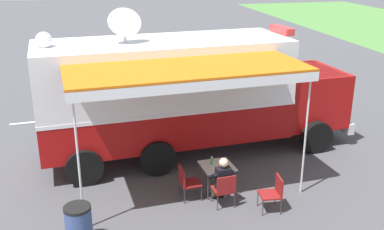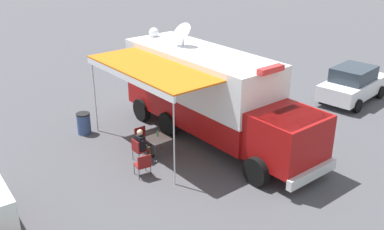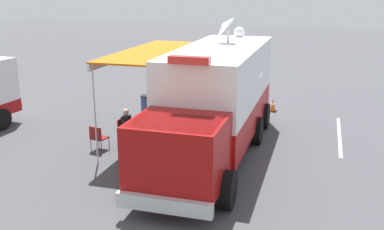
{
  "view_description": "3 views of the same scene",
  "coord_description": "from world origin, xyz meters",
  "px_view_note": "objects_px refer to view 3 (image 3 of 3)",
  "views": [
    {
      "loc": [
        12.57,
        -2.03,
        5.84
      ],
      "look_at": [
        0.23,
        0.78,
        1.28
      ],
      "focal_mm": 42.42,
      "sensor_mm": 36.0,
      "label": 1
    },
    {
      "loc": [
        9.83,
        13.85,
        7.98
      ],
      "look_at": [
        0.76,
        0.56,
        1.12
      ],
      "focal_mm": 41.17,
      "sensor_mm": 36.0,
      "label": 2
    },
    {
      "loc": [
        -4.46,
        14.28,
        5.44
      ],
      "look_at": [
        0.61,
        1.13,
        1.37
      ],
      "focal_mm": 41.72,
      "sensor_mm": 36.0,
      "label": 3
    }
  ],
  "objects_px": {
    "folding_chair_at_table": "(124,128)",
    "seated_responder": "(129,125)",
    "command_truck": "(214,97)",
    "folding_chair_spare_by_truck": "(98,136)",
    "trash_bin": "(147,105)",
    "folding_table": "(143,127)",
    "water_bottle": "(147,122)",
    "traffic_cone": "(273,105)",
    "folding_chair_beside_table": "(148,124)"
  },
  "relations": [
    {
      "from": "folding_chair_beside_table",
      "to": "seated_responder",
      "type": "relative_size",
      "value": 0.7
    },
    {
      "from": "command_truck",
      "to": "folding_chair_at_table",
      "type": "xyz_separation_m",
      "value": [
        3.38,
        0.12,
        -1.43
      ]
    },
    {
      "from": "trash_bin",
      "to": "command_truck",
      "type": "bearing_deg",
      "value": 141.59
    },
    {
      "from": "folding_table",
      "to": "traffic_cone",
      "type": "distance_m",
      "value": 7.0
    },
    {
      "from": "folding_table",
      "to": "folding_chair_spare_by_truck",
      "type": "height_order",
      "value": "folding_chair_spare_by_truck"
    },
    {
      "from": "traffic_cone",
      "to": "folding_chair_at_table",
      "type": "bearing_deg",
      "value": 55.06
    },
    {
      "from": "folding_chair_beside_table",
      "to": "folding_chair_spare_by_truck",
      "type": "xyz_separation_m",
      "value": [
        0.98,
        1.91,
        0.0
      ]
    },
    {
      "from": "folding_table",
      "to": "water_bottle",
      "type": "bearing_deg",
      "value": -122.41
    },
    {
      "from": "folding_table",
      "to": "folding_chair_at_table",
      "type": "bearing_deg",
      "value": -2.81
    },
    {
      "from": "folding_chair_at_table",
      "to": "trash_bin",
      "type": "relative_size",
      "value": 0.96
    },
    {
      "from": "folding_chair_beside_table",
      "to": "trash_bin",
      "type": "height_order",
      "value": "trash_bin"
    },
    {
      "from": "command_truck",
      "to": "folding_table",
      "type": "bearing_deg",
      "value": 3.49
    },
    {
      "from": "command_truck",
      "to": "folding_chair_spare_by_truck",
      "type": "bearing_deg",
      "value": 17.92
    },
    {
      "from": "command_truck",
      "to": "folding_chair_beside_table",
      "type": "bearing_deg",
      "value": -13.87
    },
    {
      "from": "seated_responder",
      "to": "folding_chair_beside_table",
      "type": "bearing_deg",
      "value": -116.26
    },
    {
      "from": "seated_responder",
      "to": "folding_table",
      "type": "bearing_deg",
      "value": 174.91
    },
    {
      "from": "command_truck",
      "to": "trash_bin",
      "type": "bearing_deg",
      "value": -38.41
    },
    {
      "from": "water_bottle",
      "to": "trash_bin",
      "type": "distance_m",
      "value": 3.72
    },
    {
      "from": "command_truck",
      "to": "folding_chair_beside_table",
      "type": "relative_size",
      "value": 11.1
    },
    {
      "from": "folding_chair_spare_by_truck",
      "to": "command_truck",
      "type": "bearing_deg",
      "value": -162.08
    },
    {
      "from": "folding_table",
      "to": "folding_chair_beside_table",
      "type": "distance_m",
      "value": 0.89
    },
    {
      "from": "trash_bin",
      "to": "folding_chair_at_table",
      "type": "bearing_deg",
      "value": 102.64
    },
    {
      "from": "folding_chair_spare_by_truck",
      "to": "seated_responder",
      "type": "height_order",
      "value": "seated_responder"
    },
    {
      "from": "folding_chair_at_table",
      "to": "folding_chair_beside_table",
      "type": "distance_m",
      "value": 1.0
    },
    {
      "from": "water_bottle",
      "to": "folding_chair_beside_table",
      "type": "xyz_separation_m",
      "value": [
        0.3,
        -0.72,
        -0.32
      ]
    },
    {
      "from": "water_bottle",
      "to": "folding_chair_spare_by_truck",
      "type": "xyz_separation_m",
      "value": [
        1.27,
        1.19,
        -0.32
      ]
    },
    {
      "from": "folding_chair_at_table",
      "to": "trash_bin",
      "type": "xyz_separation_m",
      "value": [
        0.76,
        -3.4,
        -0.06
      ]
    },
    {
      "from": "folding_table",
      "to": "water_bottle",
      "type": "relative_size",
      "value": 3.85
    },
    {
      "from": "trash_bin",
      "to": "folding_chair_beside_table",
      "type": "bearing_deg",
      "value": 117.38
    },
    {
      "from": "folding_table",
      "to": "folding_chair_at_table",
      "type": "distance_m",
      "value": 0.82
    },
    {
      "from": "folding_chair_at_table",
      "to": "folding_chair_beside_table",
      "type": "relative_size",
      "value": 1.0
    },
    {
      "from": "seated_responder",
      "to": "traffic_cone",
      "type": "relative_size",
      "value": 2.16
    },
    {
      "from": "folding_chair_at_table",
      "to": "folding_table",
      "type": "bearing_deg",
      "value": 177.19
    },
    {
      "from": "command_truck",
      "to": "folding_table",
      "type": "distance_m",
      "value": 2.88
    },
    {
      "from": "folding_chair_spare_by_truck",
      "to": "folding_chair_beside_table",
      "type": "bearing_deg",
      "value": -117.04
    },
    {
      "from": "water_bottle",
      "to": "folding_table",
      "type": "bearing_deg",
      "value": 57.59
    },
    {
      "from": "folding_chair_at_table",
      "to": "seated_responder",
      "type": "height_order",
      "value": "seated_responder"
    },
    {
      "from": "seated_responder",
      "to": "folding_chair_at_table",
      "type": "bearing_deg",
      "value": 4.61
    },
    {
      "from": "folding_chair_beside_table",
      "to": "traffic_cone",
      "type": "distance_m",
      "value": 6.38
    },
    {
      "from": "command_truck",
      "to": "folding_chair_spare_by_truck",
      "type": "relative_size",
      "value": 11.1
    },
    {
      "from": "command_truck",
      "to": "seated_responder",
      "type": "height_order",
      "value": "command_truck"
    },
    {
      "from": "folding_chair_at_table",
      "to": "traffic_cone",
      "type": "distance_m",
      "value": 7.38
    },
    {
      "from": "folding_chair_spare_by_truck",
      "to": "trash_bin",
      "type": "xyz_separation_m",
      "value": [
        0.37,
        -4.51,
        -0.06
      ]
    },
    {
      "from": "trash_bin",
      "to": "traffic_cone",
      "type": "distance_m",
      "value": 5.65
    },
    {
      "from": "water_bottle",
      "to": "folding_chair_beside_table",
      "type": "bearing_deg",
      "value": -67.6
    },
    {
      "from": "command_truck",
      "to": "folding_chair_spare_by_truck",
      "type": "distance_m",
      "value": 4.22
    },
    {
      "from": "folding_table",
      "to": "seated_responder",
      "type": "distance_m",
      "value": 0.61
    },
    {
      "from": "folding_chair_spare_by_truck",
      "to": "seated_responder",
      "type": "bearing_deg",
      "value": -117.58
    },
    {
      "from": "folding_chair_spare_by_truck",
      "to": "traffic_cone",
      "type": "bearing_deg",
      "value": -122.87
    },
    {
      "from": "traffic_cone",
      "to": "folding_table",
      "type": "bearing_deg",
      "value": 60.63
    }
  ]
}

